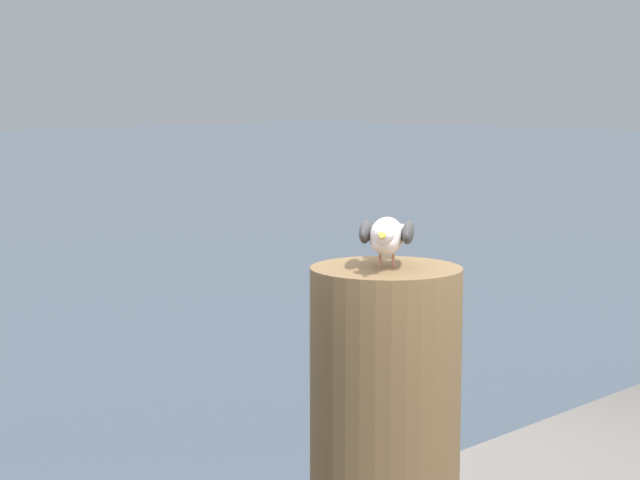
# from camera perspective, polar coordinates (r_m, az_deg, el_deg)

# --- Properties ---
(mooring_post) EXTENTS (0.41, 0.41, 0.91)m
(mooring_post) POSITION_cam_1_polar(r_m,az_deg,el_deg) (3.14, 3.30, -9.63)
(mooring_post) COLOR brown
(mooring_post) RESTS_ON harbor_quay
(seagull) EXTENTS (0.34, 0.28, 0.14)m
(seagull) POSITION_cam_1_polar(r_m,az_deg,el_deg) (3.02, 3.37, 0.27)
(seagull) COLOR tan
(seagull) RESTS_ON mooring_post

